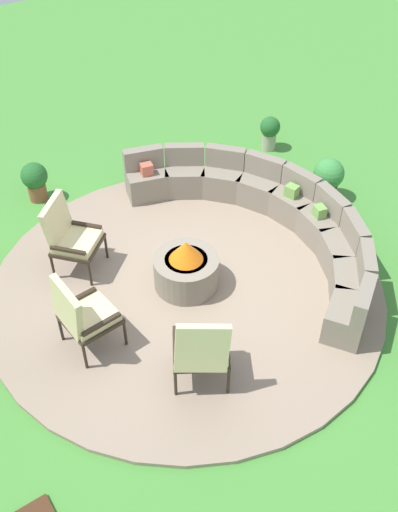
# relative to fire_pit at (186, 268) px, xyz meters

# --- Properties ---
(ground_plane) EXTENTS (24.00, 24.00, 0.00)m
(ground_plane) POSITION_rel_fire_pit_xyz_m (0.00, 0.00, -0.34)
(ground_plane) COLOR #478C38
(patio_circle) EXTENTS (5.20, 5.20, 0.06)m
(patio_circle) POSITION_rel_fire_pit_xyz_m (0.00, 0.00, -0.31)
(patio_circle) COLOR gray
(patio_circle) RESTS_ON ground_plane
(fire_pit) EXTENTS (0.86, 0.86, 0.72)m
(fire_pit) POSITION_rel_fire_pit_xyz_m (0.00, 0.00, 0.00)
(fire_pit) COLOR gray
(fire_pit) RESTS_ON patio_circle
(curved_stone_bench) EXTENTS (4.43, 2.10, 0.77)m
(curved_stone_bench) POSITION_rel_fire_pit_xyz_m (-0.23, 1.57, 0.02)
(curved_stone_bench) COLOR gray
(curved_stone_bench) RESTS_ON patio_circle
(lounge_chair_front_left) EXTENTS (0.82, 0.84, 1.09)m
(lounge_chair_front_left) POSITION_rel_fire_pit_xyz_m (-1.14, -1.07, 0.28)
(lounge_chair_front_left) COLOR #2D2319
(lounge_chair_front_left) RESTS_ON patio_circle
(lounge_chair_front_right) EXTENTS (0.66, 0.64, 1.11)m
(lounge_chair_front_right) POSITION_rel_fire_pit_xyz_m (0.21, -1.55, 0.28)
(lounge_chair_front_right) COLOR #2D2319
(lounge_chair_front_right) RESTS_ON patio_circle
(lounge_chair_back_left) EXTENTS (0.81, 0.83, 1.07)m
(lounge_chair_back_left) POSITION_rel_fire_pit_xyz_m (1.39, -0.72, 0.27)
(lounge_chair_back_left) COLOR #2D2319
(lounge_chair_back_left) RESTS_ON patio_circle
(potted_plant_0) EXTENTS (0.48, 0.48, 0.70)m
(potted_plant_0) POSITION_rel_fire_pit_xyz_m (-0.44, 2.92, 0.05)
(potted_plant_0) COLOR #605B56
(potted_plant_0) RESTS_ON ground_plane
(potted_plant_2) EXTENTS (0.41, 0.41, 0.64)m
(potted_plant_2) POSITION_rel_fire_pit_xyz_m (-2.98, -0.84, 0.03)
(potted_plant_2) COLOR brown
(potted_plant_2) RESTS_ON ground_plane
(potted_plant_4) EXTENTS (0.35, 0.35, 0.61)m
(potted_plant_4) POSITION_rel_fire_pit_xyz_m (-2.10, 3.13, 0.01)
(potted_plant_4) COLOR #A89E8E
(potted_plant_4) RESTS_ON ground_plane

